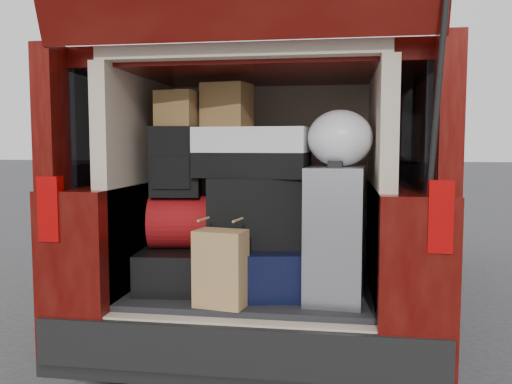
# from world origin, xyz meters

# --- Properties ---
(minivan) EXTENTS (1.90, 5.35, 2.77)m
(minivan) POSITION_xyz_m (0.00, 1.86, 0.91)
(minivan) COLOR black
(minivan) RESTS_ON ground
(load_floor) EXTENTS (1.24, 1.05, 0.55)m
(load_floor) POSITION_xyz_m (0.00, 0.28, 0.28)
(load_floor) COLOR black
(load_floor) RESTS_ON ground
(black_hardshell) EXTENTS (0.43, 0.56, 0.21)m
(black_hardshell) POSITION_xyz_m (-0.40, 0.15, 0.65)
(black_hardshell) COLOR black
(black_hardshell) RESTS_ON load_floor
(navy_hardshell) EXTENTS (0.53, 0.61, 0.24)m
(navy_hardshell) POSITION_xyz_m (0.05, 0.13, 0.67)
(navy_hardshell) COLOR black
(navy_hardshell) RESTS_ON load_floor
(silver_roller) EXTENTS (0.30, 0.46, 0.66)m
(silver_roller) POSITION_xyz_m (0.43, 0.05, 0.88)
(silver_roller) COLOR white
(silver_roller) RESTS_ON load_floor
(kraft_bag) EXTENTS (0.26, 0.19, 0.36)m
(kraft_bag) POSITION_xyz_m (-0.10, -0.17, 0.73)
(kraft_bag) COLOR tan
(kraft_bag) RESTS_ON load_floor
(red_duffel) EXTENTS (0.47, 0.34, 0.28)m
(red_duffel) POSITION_xyz_m (-0.34, 0.16, 0.90)
(red_duffel) COLOR #9A0F0E
(red_duffel) RESTS_ON black_hardshell
(black_soft_case) EXTENTS (0.53, 0.35, 0.36)m
(black_soft_case) POSITION_xyz_m (0.03, 0.15, 0.96)
(black_soft_case) COLOR black
(black_soft_case) RESTS_ON navy_hardshell
(backpack) EXTENTS (0.28, 0.19, 0.37)m
(backpack) POSITION_xyz_m (-0.41, 0.13, 1.22)
(backpack) COLOR black
(backpack) RESTS_ON red_duffel
(twotone_duffel) EXTENTS (0.60, 0.34, 0.26)m
(twotone_duffel) POSITION_xyz_m (-0.00, 0.16, 1.27)
(twotone_duffel) COLOR white
(twotone_duffel) RESTS_ON black_soft_case
(grocery_sack_lower) EXTENTS (0.23, 0.20, 0.19)m
(grocery_sack_lower) POSITION_xyz_m (-0.40, 0.17, 1.50)
(grocery_sack_lower) COLOR olive
(grocery_sack_lower) RESTS_ON backpack
(grocery_sack_upper) EXTENTS (0.27, 0.23, 0.23)m
(grocery_sack_upper) POSITION_xyz_m (-0.15, 0.22, 1.52)
(grocery_sack_upper) COLOR olive
(grocery_sack_upper) RESTS_ON twotone_duffel
(plastic_bag_right) EXTENTS (0.36, 0.34, 0.28)m
(plastic_bag_right) POSITION_xyz_m (0.45, 0.08, 1.34)
(plastic_bag_right) COLOR white
(plastic_bag_right) RESTS_ON silver_roller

